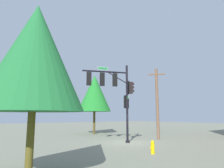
# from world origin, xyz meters

# --- Properties ---
(ground_plane) EXTENTS (120.00, 120.00, 0.00)m
(ground_plane) POSITION_xyz_m (0.00, 0.00, 0.00)
(ground_plane) COLOR gray
(signal_pole_assembly) EXTENTS (4.53, 2.20, 7.06)m
(signal_pole_assembly) POSITION_xyz_m (0.98, -0.50, 4.78)
(signal_pole_assembly) COLOR black
(signal_pole_assembly) RESTS_ON ground_plane
(utility_pole) EXTENTS (1.28, 1.43, 7.36)m
(utility_pole) POSITION_xyz_m (-4.22, 0.01, 3.80)
(utility_pole) COLOR brown
(utility_pole) RESTS_ON ground_plane
(fire_hydrant) EXTENTS (0.33, 0.24, 0.83)m
(fire_hydrant) POSITION_xyz_m (2.41, 5.01, 0.41)
(fire_hydrant) COLOR #F1B909
(fire_hydrant) RESTS_ON ground_plane
(tree_near) EXTENTS (4.50, 4.50, 7.98)m
(tree_near) POSITION_xyz_m (-2.59, -9.51, 5.46)
(tree_near) COLOR #4F411E
(tree_near) RESTS_ON ground_plane
(tree_mid) EXTENTS (4.06, 4.06, 7.03)m
(tree_mid) POSITION_xyz_m (10.10, 5.62, 4.76)
(tree_mid) COLOR #4F4619
(tree_mid) RESTS_ON ground_plane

